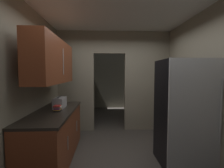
% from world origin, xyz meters
% --- Properties ---
extents(ground, '(20.00, 20.00, 0.00)m').
position_xyz_m(ground, '(0.00, 0.00, 0.00)').
color(ground, '#47423D').
extents(kitchen_overhead_slab, '(3.45, 7.32, 0.06)m').
position_xyz_m(kitchen_overhead_slab, '(0.00, 0.50, 2.76)').
color(kitchen_overhead_slab, silver).
extents(kitchen_partition, '(3.05, 0.12, 2.73)m').
position_xyz_m(kitchen_partition, '(0.04, 1.66, 1.45)').
color(kitchen_partition, gray).
rests_on(kitchen_partition, ground).
extents(adjoining_room_shell, '(3.05, 3.03, 2.73)m').
position_xyz_m(adjoining_room_shell, '(0.00, 3.65, 1.36)').
color(adjoining_room_shell, gray).
rests_on(adjoining_room_shell, ground).
extents(kitchen_flank_left, '(0.10, 4.16, 2.73)m').
position_xyz_m(kitchen_flank_left, '(-1.58, -0.42, 1.36)').
color(kitchen_flank_left, gray).
rests_on(kitchen_flank_left, ground).
extents(refrigerator, '(0.86, 0.73, 1.81)m').
position_xyz_m(refrigerator, '(1.12, -0.09, 0.91)').
color(refrigerator, black).
rests_on(refrigerator, ground).
extents(lower_cabinet_run, '(0.68, 1.89, 0.90)m').
position_xyz_m(lower_cabinet_run, '(-1.19, 0.17, 0.45)').
color(lower_cabinet_run, brown).
rests_on(lower_cabinet_run, ground).
extents(upper_cabinet_counterside, '(0.36, 1.70, 0.77)m').
position_xyz_m(upper_cabinet_counterside, '(-1.19, 0.17, 1.79)').
color(upper_cabinet_counterside, brown).
extents(boombox, '(0.21, 0.36, 0.23)m').
position_xyz_m(boombox, '(-1.16, 0.43, 1.00)').
color(boombox, '#B2B2B7').
rests_on(boombox, lower_cabinet_run).
extents(book_stack, '(0.14, 0.18, 0.11)m').
position_xyz_m(book_stack, '(-1.11, 0.13, 0.96)').
color(book_stack, black).
rests_on(book_stack, lower_cabinet_run).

